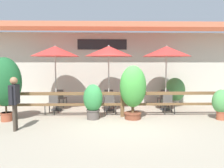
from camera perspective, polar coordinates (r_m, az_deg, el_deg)
The scene contains 21 objects.
ground_plane at distance 7.45m, azimuth 3.31°, elevation -10.38°, with size 60.00×60.00×0.00m, color #9E937F.
building_facade at distance 11.28m, azimuth 1.60°, elevation 5.99°, with size 14.28×1.49×4.23m.
patio_railing at distance 8.33m, azimuth 2.73°, elevation -3.84°, with size 10.40×0.14×0.95m.
patio_umbrella_near at distance 9.77m, azimuth -14.64°, elevation 8.26°, with size 2.06×2.06×2.82m.
dining_table_near at distance 9.85m, azimuth -14.39°, elevation -3.10°, with size 0.86×0.86×0.77m.
chair_near_streetside at distance 9.19m, azimuth -15.35°, elevation -4.65°, with size 0.50×0.50×0.83m.
chair_near_wallside at distance 10.54m, azimuth -13.29°, elevation -3.37°, with size 0.51×0.51×0.83m.
patio_umbrella_middle at distance 9.44m, azimuth -0.87°, elevation 8.53°, with size 2.06×2.06×2.82m.
dining_table_middle at distance 9.52m, azimuth -0.86°, elevation -3.21°, with size 0.86×0.86×0.77m.
chair_middle_streetside at distance 8.88m, azimuth -0.56°, elevation -4.81°, with size 0.49×0.49×0.83m.
chair_middle_wallside at distance 10.22m, azimuth -0.90°, elevation -3.50°, with size 0.45×0.45×0.83m.
patio_umbrella_far at distance 9.80m, azimuth 14.05°, elevation 8.26°, with size 2.06×2.06×2.82m.
dining_table_far at distance 9.88m, azimuth 13.81°, elevation -3.06°, with size 0.86×0.86×0.77m.
chair_far_streetside at distance 9.29m, azimuth 14.49°, elevation -4.53°, with size 0.43×0.43×0.83m.
chair_far_wallside at distance 10.53m, azimuth 13.33°, elevation -3.38°, with size 0.47×0.47×0.83m.
potted_plant_tall_tropical at distance 8.44m, azimuth -26.16°, elevation 0.32°, with size 1.12×1.01×2.25m.
potted_plant_corner_fern at distance 7.97m, azimuth -4.98°, elevation -4.33°, with size 0.70×0.63×1.28m.
potted_plant_small_flowering at distance 7.95m, azimuth 5.50°, elevation -1.19°, with size 0.96×0.86×1.96m.
potted_plant_entrance_palm at distance 8.79m, azimuth 26.66°, elevation -4.38°, with size 0.65×0.59×1.10m.
potted_plant_broad_leaf at distance 11.31m, azimuth 16.09°, elevation -1.60°, with size 1.00×0.90×1.33m.
pedestrian at distance 7.13m, azimuth -24.15°, elevation -2.97°, with size 0.23×0.57×1.62m.
Camera 1 is at (-0.61, -7.16, 1.99)m, focal length 35.00 mm.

